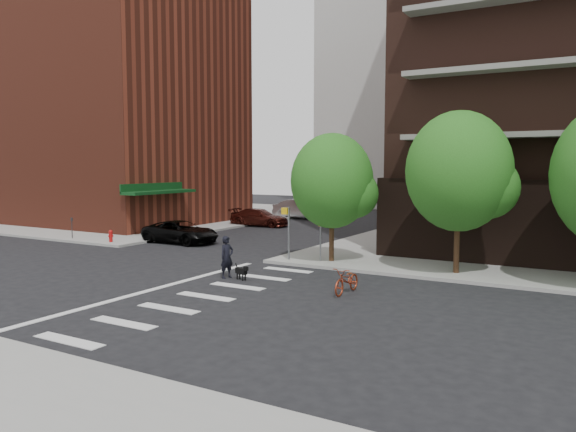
{
  "coord_description": "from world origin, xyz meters",
  "views": [
    {
      "loc": [
        15.78,
        -15.96,
        4.84
      ],
      "look_at": [
        3.0,
        6.0,
        2.5
      ],
      "focal_mm": 35.0,
      "sensor_mm": 36.0,
      "label": 1
    }
  ],
  "objects": [
    {
      "name": "parking_meter",
      "position": [
        -14.0,
        7.8,
        0.96
      ],
      "size": [
        0.1,
        0.08,
        1.32
      ],
      "color": "black",
      "rests_on": "sidewalk_nw"
    },
    {
      "name": "pedestrian_signal",
      "position": [
        2.32,
        7.92,
        1.85
      ],
      "size": [
        2.18,
        0.67,
        2.6
      ],
      "color": "slate",
      "rests_on": "sidewalk_ne"
    },
    {
      "name": "tree_b",
      "position": [
        10.0,
        8.5,
        4.54
      ],
      "size": [
        4.5,
        4.5,
        6.65
      ],
      "color": "#301E11",
      "rests_on": "sidewalk_ne"
    },
    {
      "name": "parked_car_silver",
      "position": [
        -8.2,
        27.82,
        0.87
      ],
      "size": [
        1.87,
        5.31,
        1.75
      ],
      "primitive_type": "imported",
      "rotation": [
        0.0,
        0.0,
        1.57
      ],
      "color": "#92959A",
      "rests_on": "ground"
    },
    {
      "name": "tree_a",
      "position": [
        4.0,
        8.5,
        4.04
      ],
      "size": [
        4.0,
        4.0,
        5.9
      ],
      "color": "#301E11",
      "rests_on": "sidewalk_ne"
    },
    {
      "name": "parked_car_black",
      "position": [
        -7.21,
        10.38,
        0.69
      ],
      "size": [
        2.36,
        4.99,
        1.38
      ],
      "primitive_type": "imported",
      "rotation": [
        0.0,
        0.0,
        1.56
      ],
      "color": "black",
      "rests_on": "ground"
    },
    {
      "name": "scooter",
      "position": [
        7.27,
        3.07,
        0.5
      ],
      "size": [
        0.7,
        1.93,
        1.01
      ],
      "primitive_type": "imported",
      "rotation": [
        0.0,
        0.0,
        -0.01
      ],
      "color": "#9D361D",
      "rests_on": "ground"
    },
    {
      "name": "dog_walker",
      "position": [
        1.64,
        3.15,
        0.9
      ],
      "size": [
        0.75,
        0.59,
        1.81
      ],
      "primitive_type": "imported",
      "rotation": [
        0.0,
        0.0,
        1.31
      ],
      "color": "black",
      "rests_on": "ground"
    },
    {
      "name": "parked_car_maroon",
      "position": [
        -8.2,
        20.79,
        0.69
      ],
      "size": [
        2.39,
        4.91,
        1.38
      ],
      "primitive_type": "imported",
      "rotation": [
        0.0,
        0.0,
        1.67
      ],
      "color": "#421510",
      "rests_on": "ground"
    },
    {
      "name": "ground",
      "position": [
        0.0,
        0.0,
        0.0
      ],
      "size": [
        120.0,
        120.0,
        0.0
      ],
      "primitive_type": "plane",
      "color": "black",
      "rests_on": "ground"
    },
    {
      "name": "fire_hydrant",
      "position": [
        -10.5,
        7.8,
        0.55
      ],
      "size": [
        0.24,
        0.24,
        0.73
      ],
      "color": "#A50C0C",
      "rests_on": "sidewalk_nw"
    },
    {
      "name": "dog",
      "position": [
        2.43,
        3.11,
        0.39
      ],
      "size": [
        0.73,
        0.4,
        0.61
      ],
      "rotation": [
        0.0,
        0.0,
        -0.34
      ],
      "color": "black",
      "rests_on": "ground"
    },
    {
      "name": "midrise_nw",
      "position": [
        -22.0,
        18.0,
        10.15
      ],
      "size": [
        21.4,
        15.5,
        20.0
      ],
      "color": "maroon",
      "rests_on": "sidewalk_nw"
    },
    {
      "name": "crosswalk",
      "position": [
        2.21,
        -0.0,
        0.01
      ],
      "size": [
        3.85,
        13.0,
        0.01
      ],
      "color": "silver",
      "rests_on": "ground"
    },
    {
      "name": "sidewalk_nw",
      "position": [
        -24.5,
        23.5,
        0.07
      ],
      "size": [
        31.0,
        33.0,
        0.15
      ],
      "primitive_type": "cube",
      "color": "gray",
      "rests_on": "ground"
    }
  ]
}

